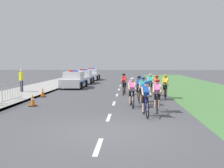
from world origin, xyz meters
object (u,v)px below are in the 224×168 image
at_px(cyclist_seventh, 165,86).
at_px(cyclist_fifth, 139,88).
at_px(cyclist_third, 132,92).
at_px(cyclist_second, 157,95).
at_px(traffic_cone_near, 33,100).
at_px(cyclist_fourth, 143,90).
at_px(cyclist_ninth, 124,84).
at_px(crowd_barrier_middle, 13,92).
at_px(cyclist_lead, 146,98).
at_px(spectator_closest, 22,79).
at_px(cyclist_sixth, 156,87).
at_px(police_car_nearest, 74,80).
at_px(traffic_cone_mid, 43,92).
at_px(police_car_third, 92,75).
at_px(police_car_second, 84,77).
at_px(cyclist_eighth, 150,84).

bearing_deg(cyclist_seventh, cyclist_fifth, -135.08).
bearing_deg(cyclist_third, cyclist_second, -48.57).
distance_m(cyclist_second, traffic_cone_near, 6.47).
height_order(cyclist_fourth, traffic_cone_near, cyclist_fourth).
distance_m(cyclist_fifth, cyclist_ninth, 3.64).
bearing_deg(crowd_barrier_middle, cyclist_lead, -24.98).
xyz_separation_m(cyclist_seventh, spectator_closest, (-10.33, 2.24, 0.30)).
height_order(cyclist_fourth, cyclist_ninth, same).
xyz_separation_m(cyclist_second, cyclist_seventh, (1.03, 5.04, 0.00)).
relative_size(cyclist_sixth, cyclist_ninth, 1.00).
distance_m(cyclist_lead, cyclist_seventh, 6.37).
bearing_deg(cyclist_sixth, cyclist_ninth, 128.02).
relative_size(cyclist_second, police_car_nearest, 0.39).
height_order(traffic_cone_near, traffic_cone_mid, same).
height_order(cyclist_fifth, cyclist_sixth, same).
xyz_separation_m(cyclist_lead, cyclist_seventh, (1.64, 6.15, 0.00)).
bearing_deg(cyclist_sixth, police_car_third, 108.80).
distance_m(cyclist_second, police_car_nearest, 13.42).
xyz_separation_m(police_car_third, traffic_cone_near, (-0.06, -22.49, -0.37)).
height_order(cyclist_fifth, police_car_nearest, police_car_nearest).
height_order(cyclist_sixth, police_car_nearest, police_car_nearest).
bearing_deg(traffic_cone_near, police_car_second, 89.78).
relative_size(cyclist_eighth, traffic_cone_mid, 2.69).
distance_m(cyclist_fourth, cyclist_fifth, 1.22).
relative_size(police_car_second, traffic_cone_mid, 6.96).
height_order(cyclist_second, cyclist_fifth, same).
xyz_separation_m(cyclist_lead, police_car_second, (-5.66, 18.52, -0.11)).
relative_size(cyclist_fourth, spectator_closest, 1.03).
bearing_deg(cyclist_fifth, cyclist_eighth, 73.61).
bearing_deg(cyclist_ninth, cyclist_second, -76.51).
xyz_separation_m(traffic_cone_near, traffic_cone_mid, (-0.69, 3.83, 0.00)).
distance_m(cyclist_lead, cyclist_second, 1.27).
distance_m(cyclist_sixth, traffic_cone_mid, 7.46).
bearing_deg(cyclist_seventh, cyclist_eighth, 122.76).
bearing_deg(cyclist_sixth, traffic_cone_near, -156.11).
height_order(cyclist_lead, cyclist_ninth, same).
relative_size(cyclist_fifth, traffic_cone_near, 2.69).
bearing_deg(cyclist_fourth, cyclist_seventh, 61.78).
xyz_separation_m(cyclist_third, police_car_nearest, (-5.11, 10.56, -0.11)).
xyz_separation_m(cyclist_third, police_car_third, (-5.11, 22.45, -0.11)).
bearing_deg(cyclist_fourth, cyclist_eighth, 80.22).
bearing_deg(cyclist_ninth, cyclist_lead, -82.60).
distance_m(cyclist_fourth, traffic_cone_mid, 7.15).
bearing_deg(cyclist_sixth, cyclist_second, -95.09).
relative_size(cyclist_lead, cyclist_fourth, 1.00).
distance_m(cyclist_eighth, cyclist_ninth, 1.87).
height_order(cyclist_ninth, police_car_second, police_car_second).
height_order(cyclist_third, cyclist_sixth, same).
height_order(cyclist_sixth, cyclist_eighth, same).
distance_m(traffic_cone_near, traffic_cone_mid, 3.89).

